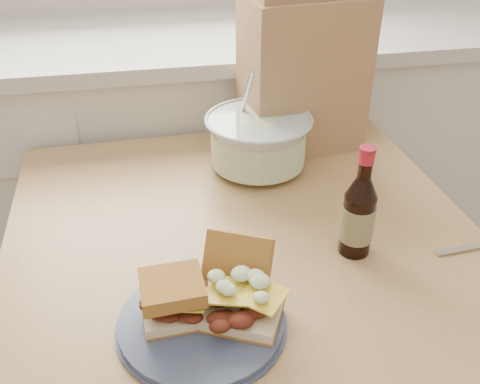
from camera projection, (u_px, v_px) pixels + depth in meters
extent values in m
cube|color=silver|center=(166.00, 175.00, 1.83)|extent=(2.40, 0.60, 0.90)
cube|color=silver|center=(155.00, 38.00, 1.57)|extent=(2.50, 0.64, 0.04)
cube|color=tan|center=(244.00, 242.00, 1.05)|extent=(0.93, 0.93, 0.04)
cube|color=tan|center=(73.00, 281.00, 1.51)|extent=(0.06, 0.06, 0.72)
cube|color=tan|center=(342.00, 243.00, 1.66)|extent=(0.06, 0.06, 0.72)
cylinder|color=#3B445F|center=(202.00, 322.00, 0.83)|extent=(0.26, 0.26, 0.02)
cube|color=beige|center=(174.00, 311.00, 0.83)|extent=(0.10, 0.09, 0.02)
cube|color=yellow|center=(173.00, 297.00, 0.81)|extent=(0.06, 0.06, 0.00)
cube|color=#A5642B|center=(172.00, 287.00, 0.80)|extent=(0.10, 0.09, 0.03)
cube|color=beige|center=(243.00, 310.00, 0.83)|extent=(0.15, 0.15, 0.02)
cube|color=yellow|center=(243.00, 292.00, 0.81)|extent=(0.09, 0.09, 0.00)
cube|color=#A5642B|center=(237.00, 264.00, 0.87)|extent=(0.13, 0.12, 0.10)
cone|color=#B3C1BE|center=(258.00, 144.00, 1.22)|extent=(0.23, 0.23, 0.12)
cylinder|color=silver|center=(258.00, 146.00, 1.23)|extent=(0.22, 0.22, 0.08)
torus|color=#B3C1BE|center=(259.00, 119.00, 1.19)|extent=(0.24, 0.24, 0.01)
cylinder|color=silver|center=(246.00, 98.00, 1.19)|extent=(0.02, 0.10, 0.16)
cylinder|color=black|center=(357.00, 224.00, 0.96)|extent=(0.06, 0.06, 0.12)
cone|color=black|center=(362.00, 187.00, 0.92)|extent=(0.06, 0.06, 0.04)
cylinder|color=black|center=(366.00, 165.00, 0.90)|extent=(0.02, 0.02, 0.05)
cylinder|color=#AF172B|center=(367.00, 157.00, 0.89)|extent=(0.03, 0.03, 0.02)
cylinder|color=#A51E2C|center=(368.00, 150.00, 0.88)|extent=(0.03, 0.03, 0.01)
cylinder|color=#343E1F|center=(357.00, 222.00, 0.96)|extent=(0.06, 0.06, 0.07)
cube|color=silver|center=(466.00, 248.00, 0.99)|extent=(0.12, 0.02, 0.00)
cube|color=#AB8153|center=(303.00, 74.00, 1.27)|extent=(0.29, 0.21, 0.36)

